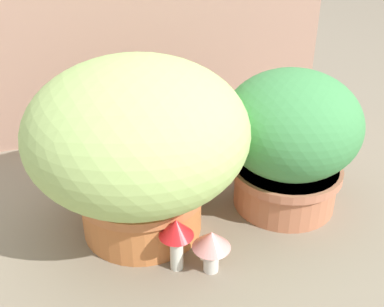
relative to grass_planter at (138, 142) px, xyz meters
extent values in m
plane|color=gray|center=(0.05, -0.01, -0.26)|extent=(6.00, 6.00, 0.00)
cube|color=tan|center=(0.19, 0.57, 0.11)|extent=(1.28, 0.03, 0.74)
cylinder|color=#C3713B|center=(0.00, 0.00, -0.19)|extent=(0.31, 0.31, 0.14)
cylinder|color=#C16F40|center=(0.00, 0.00, -0.13)|extent=(0.34, 0.34, 0.02)
ellipsoid|color=#A7CA6F|center=(0.00, 0.00, 0.03)|extent=(0.54, 0.54, 0.35)
cylinder|color=#BB704E|center=(0.41, -0.02, -0.20)|extent=(0.28, 0.28, 0.12)
cylinder|color=#BB7153|center=(0.41, -0.02, -0.15)|extent=(0.31, 0.31, 0.02)
ellipsoid|color=#418E4C|center=(0.41, -0.02, -0.01)|extent=(0.37, 0.37, 0.29)
ellipsoid|color=#575854|center=(0.04, 0.13, -0.15)|extent=(0.31, 0.30, 0.22)
ellipsoid|color=gray|center=(0.11, 0.19, -0.16)|extent=(0.12, 0.12, 0.11)
sphere|color=#575854|center=(0.12, 0.20, -0.03)|extent=(0.16, 0.16, 0.11)
cone|color=#575854|center=(0.10, 0.22, 0.03)|extent=(0.05, 0.05, 0.04)
cone|color=#575854|center=(0.14, 0.18, 0.03)|extent=(0.05, 0.05, 0.04)
cylinder|color=#575854|center=(-0.07, 0.08, -0.24)|extent=(0.16, 0.15, 0.07)
cylinder|color=silver|center=(0.04, -0.18, -0.21)|extent=(0.03, 0.03, 0.10)
cone|color=red|center=(0.04, -0.18, -0.14)|extent=(0.08, 0.08, 0.04)
cylinder|color=silver|center=(0.11, -0.21, -0.22)|extent=(0.04, 0.04, 0.07)
cone|color=pink|center=(0.11, -0.21, -0.17)|extent=(0.09, 0.09, 0.04)
camera|label=1|loc=(-0.21, -1.01, 0.55)|focal=45.10mm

